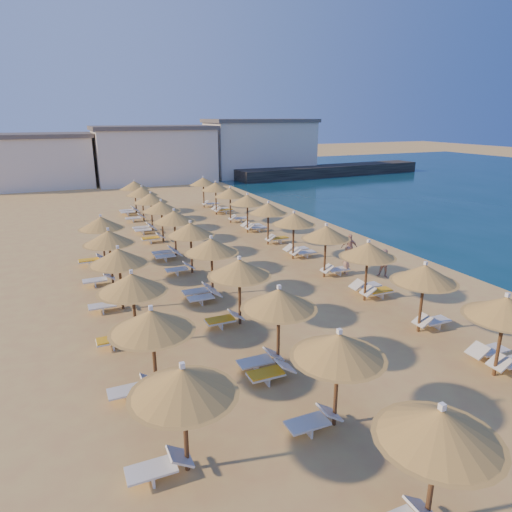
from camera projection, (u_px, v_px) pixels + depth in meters
name	position (u px, v px, depth m)	size (l,w,h in m)	color
ground	(310.00, 302.00, 21.88)	(220.00, 220.00, 0.00)	tan
jetty	(331.00, 171.00, 67.64)	(30.00, 4.00, 1.50)	black
hotel_blocks	(163.00, 153.00, 61.50)	(46.91, 9.76, 8.10)	silver
parasol_row_east	(309.00, 226.00, 26.12)	(2.69, 42.83, 3.04)	brown
parasol_row_west	(200.00, 238.00, 23.62)	(2.69, 42.83, 3.04)	brown
parasol_row_inland	(125.00, 270.00, 18.75)	(2.69, 20.94, 3.04)	brown
loungers	(242.00, 276.00, 24.40)	(13.85, 40.79, 0.66)	white
beachgoer_c	(349.00, 248.00, 27.79)	(0.99, 0.41, 1.69)	tan
beachgoer_b	(385.00, 263.00, 25.02)	(0.77, 0.60, 1.58)	tan
beachgoer_a	(346.00, 260.00, 25.49)	(0.58, 0.38, 1.60)	tan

